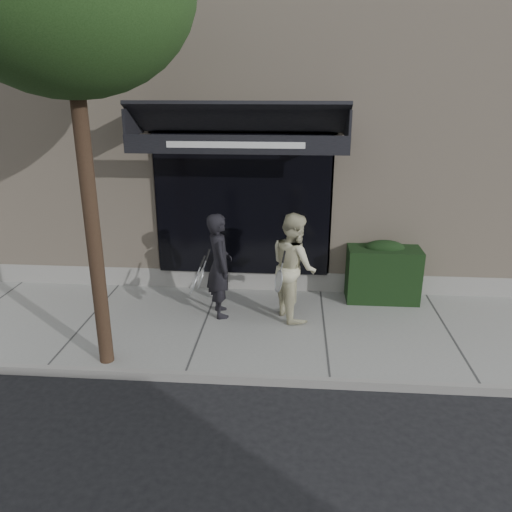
{
  "coord_description": "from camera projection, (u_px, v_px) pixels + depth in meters",
  "views": [
    {
      "loc": [
        -0.55,
        -7.45,
        3.92
      ],
      "look_at": [
        -1.18,
        0.6,
        1.12
      ],
      "focal_mm": 35.0,
      "sensor_mm": 36.0,
      "label": 1
    }
  ],
  "objects": [
    {
      "name": "ground",
      "position": [
        324.0,
        334.0,
        8.26
      ],
      "size": [
        80.0,
        80.0,
        0.0
      ],
      "primitive_type": "plane",
      "color": "black",
      "rests_on": "ground"
    },
    {
      "name": "sidewalk",
      "position": [
        324.0,
        330.0,
        8.24
      ],
      "size": [
        20.0,
        3.0,
        0.12
      ],
      "primitive_type": "cube",
      "color": "gray",
      "rests_on": "ground"
    },
    {
      "name": "curb",
      "position": [
        330.0,
        383.0,
        6.78
      ],
      "size": [
        20.0,
        0.1,
        0.14
      ],
      "primitive_type": "cube",
      "color": "gray",
      "rests_on": "ground"
    },
    {
      "name": "pedestrian_front",
      "position": [
        219.0,
        266.0,
        8.4
      ],
      "size": [
        0.78,
        0.92,
        1.8
      ],
      "color": "black",
      "rests_on": "sidewalk"
    },
    {
      "name": "hedge",
      "position": [
        383.0,
        272.0,
        9.14
      ],
      "size": [
        1.3,
        0.7,
        1.14
      ],
      "color": "black",
      "rests_on": "sidewalk"
    },
    {
      "name": "building_facade",
      "position": [
        318.0,
        135.0,
        12.04
      ],
      "size": [
        14.3,
        8.04,
        5.64
      ],
      "color": "beige",
      "rests_on": "ground"
    },
    {
      "name": "pedestrian_back",
      "position": [
        294.0,
        266.0,
        8.34
      ],
      "size": [
        0.98,
        1.09,
        1.82
      ],
      "color": "beige",
      "rests_on": "sidewalk"
    }
  ]
}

